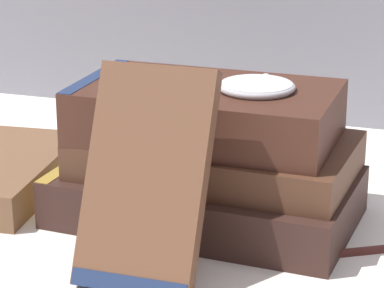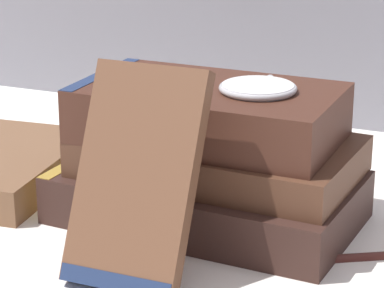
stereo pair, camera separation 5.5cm
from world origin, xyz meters
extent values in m
plane|color=white|center=(0.00, 0.00, 0.00)|extent=(3.00, 3.00, 0.00)
cube|color=#331E19|center=(0.04, 0.06, 0.02)|extent=(0.25, 0.15, 0.04)
cube|color=olive|center=(-0.07, 0.06, 0.02)|extent=(0.02, 0.14, 0.04)
cube|color=#4C2D1E|center=(0.05, 0.06, 0.05)|extent=(0.23, 0.14, 0.03)
cube|color=#B22323|center=(-0.06, 0.07, 0.05)|extent=(0.02, 0.13, 0.03)
cube|color=#422319|center=(0.04, 0.06, 0.09)|extent=(0.21, 0.12, 0.04)
cube|color=navy|center=(-0.06, 0.06, 0.09)|extent=(0.01, 0.12, 0.04)
cube|color=brown|center=(0.03, -0.05, 0.07)|extent=(0.09, 0.08, 0.15)
cube|color=navy|center=(0.03, -0.09, 0.01)|extent=(0.08, 0.02, 0.02)
cylinder|color=silver|center=(0.08, 0.06, 0.11)|extent=(0.06, 0.06, 0.01)
torus|color=#B2B2B7|center=(0.08, 0.06, 0.11)|extent=(0.06, 0.06, 0.01)
sphere|color=#B2B2B7|center=(0.08, 0.09, 0.11)|extent=(0.01, 0.01, 0.01)
camera|label=1|loc=(0.24, -0.60, 0.30)|focal=85.00mm
camera|label=2|loc=(0.30, -0.58, 0.30)|focal=85.00mm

